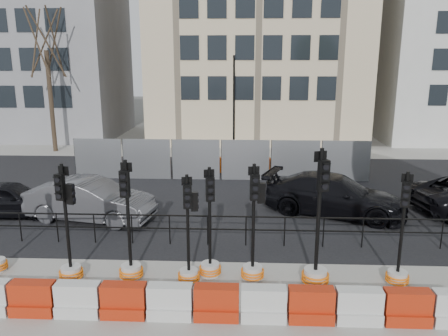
{
  "coord_description": "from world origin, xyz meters",
  "views": [
    {
      "loc": [
        1.08,
        -11.56,
        5.67
      ],
      "look_at": [
        0.43,
        3.0,
        2.08
      ],
      "focal_mm": 35.0,
      "sensor_mm": 36.0,
      "label": 1
    }
  ],
  "objects_px": {
    "traffic_signal_d": "(189,258)",
    "car_c": "(334,195)",
    "traffic_signal_h": "(399,262)",
    "car_a": "(7,199)"
  },
  "relations": [
    {
      "from": "traffic_signal_d",
      "to": "traffic_signal_h",
      "type": "distance_m",
      "value": 5.42
    },
    {
      "from": "traffic_signal_d",
      "to": "car_a",
      "type": "height_order",
      "value": "traffic_signal_d"
    },
    {
      "from": "traffic_signal_d",
      "to": "traffic_signal_h",
      "type": "height_order",
      "value": "traffic_signal_h"
    },
    {
      "from": "traffic_signal_h",
      "to": "car_c",
      "type": "relative_size",
      "value": 0.54
    },
    {
      "from": "traffic_signal_d",
      "to": "car_c",
      "type": "xyz_separation_m",
      "value": [
        4.82,
        5.48,
        0.06
      ]
    },
    {
      "from": "traffic_signal_d",
      "to": "car_c",
      "type": "distance_m",
      "value": 7.3
    },
    {
      "from": "traffic_signal_h",
      "to": "car_c",
      "type": "height_order",
      "value": "traffic_signal_h"
    },
    {
      "from": "car_c",
      "to": "traffic_signal_h",
      "type": "bearing_deg",
      "value": -152.53
    },
    {
      "from": "traffic_signal_h",
      "to": "car_c",
      "type": "distance_m",
      "value": 5.39
    },
    {
      "from": "traffic_signal_h",
      "to": "car_c",
      "type": "bearing_deg",
      "value": 116.19
    }
  ]
}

